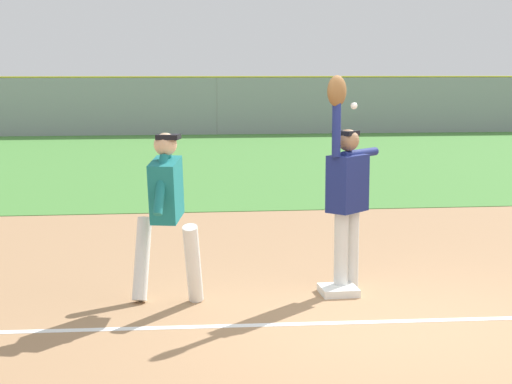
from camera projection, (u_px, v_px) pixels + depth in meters
ground_plane at (391, 325)px, 7.70m from camera, size 73.03×73.03×0.00m
outfield_grass at (239, 159)px, 22.03m from camera, size 50.19×16.51×0.01m
first_base at (338, 290)px, 8.76m from camera, size 0.39×0.39×0.08m
fielder at (346, 186)px, 8.77m from camera, size 0.73×0.69×2.28m
runner at (166, 205)px, 8.32m from camera, size 0.75×0.84×1.72m
baseball at (354, 106)px, 8.87m from camera, size 0.07×0.07×0.07m
outfield_fence at (217, 105)px, 29.99m from camera, size 50.27×0.08×2.10m
parked_car_red at (66, 111)px, 33.37m from camera, size 4.44×2.20×1.25m
parked_car_white at (230, 111)px, 33.79m from camera, size 4.42×2.17×1.25m
parked_car_blue at (368, 110)px, 34.16m from camera, size 4.50×2.31×1.25m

